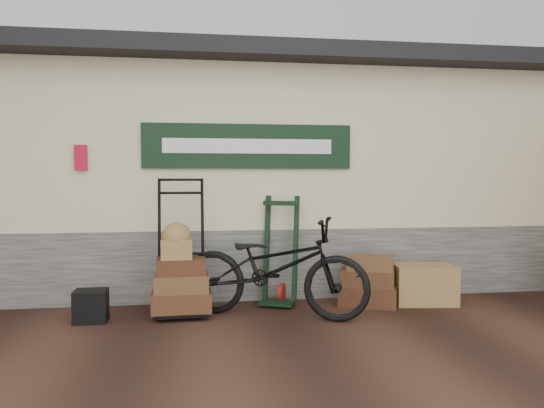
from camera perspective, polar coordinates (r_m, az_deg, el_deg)
The scene contains 8 objects.
ground at distance 5.91m, azimuth 1.43°, elevation -12.47°, with size 80.00×80.00×0.00m, color black.
station_building at distance 8.41m, azimuth -1.80°, elevation 3.25°, with size 14.40×4.10×3.20m.
porter_trolley at distance 6.17m, azimuth -9.74°, elevation -4.34°, with size 0.79×0.59×1.59m, color black, non-canonical shape.
green_barrow at distance 6.55m, azimuth 0.88°, elevation -5.01°, with size 0.48×0.41×1.33m, color black, non-canonical shape.
suitcase_stack at distance 6.65m, azimuth 10.27°, elevation -8.07°, with size 0.69×0.43×0.61m, color #3C2013, non-canonical shape.
wicker_hamper at distance 6.91m, azimuth 16.00°, elevation -8.27°, with size 0.74×0.48×0.48m, color brown.
black_trunk at distance 6.16m, azimuth -18.90°, elevation -10.33°, with size 0.35×0.30×0.35m, color black.
bicycle at distance 5.93m, azimuth 0.20°, elevation -6.24°, with size 2.15×0.75×1.25m, color black.
Camera 1 is at (-0.98, -5.61, 1.58)m, focal length 35.00 mm.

